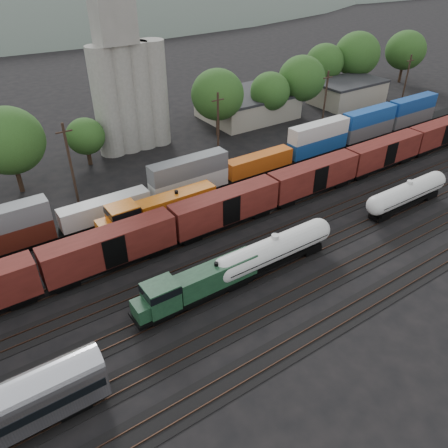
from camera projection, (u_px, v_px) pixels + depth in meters
ground at (236, 251)px, 52.90m from camera, size 600.00×600.00×0.00m
tracks at (236, 251)px, 52.87m from camera, size 180.00×33.20×0.20m
green_locomotive at (194, 286)px, 44.04m from camera, size 15.22×2.69×4.03m
tank_car_a at (274, 250)px, 48.82m from camera, size 16.30×2.92×4.27m
tank_car_b at (407, 193)px, 60.04m from camera, size 15.51×2.78×4.06m
orange_locomotive at (156, 211)px, 55.89m from camera, size 17.87×2.98×4.47m
boxcar_string at (225, 207)px, 55.53m from camera, size 169.00×2.90×4.20m
container_wall at (129, 197)px, 58.54m from camera, size 160.45×2.60×5.80m
grain_silo at (129, 85)px, 73.33m from camera, size 13.40×5.00×29.00m
industrial_sheds at (153, 132)px, 79.12m from camera, size 119.38×17.26×5.10m
tree_band at (161, 100)px, 78.35m from camera, size 166.71×23.37×14.50m
utility_poles at (151, 145)px, 64.80m from camera, size 122.20×0.36×12.00m
distant_hills at (12, 47)px, 255.95m from camera, size 860.00×286.00×130.00m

